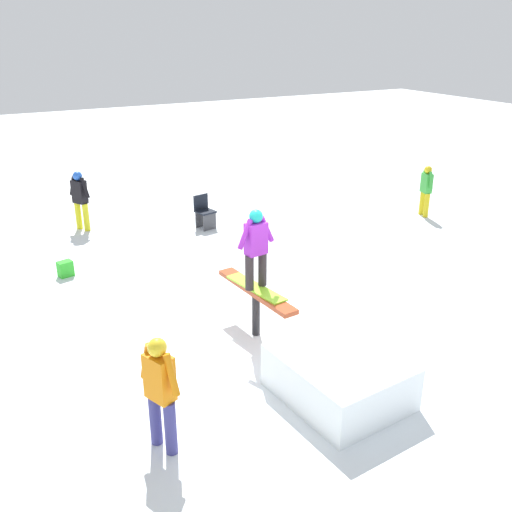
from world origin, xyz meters
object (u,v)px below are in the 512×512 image
rail_feature (256,297)px  backpack_on_snow (65,269)px  bystander_black (80,197)px  folding_chair (204,213)px  main_rider_on_rail (256,250)px  bystander_orange (160,389)px  bystander_green (426,188)px

rail_feature → backpack_on_snow: size_ratio=6.04×
bystander_black → folding_chair: 3.23m
main_rider_on_rail → backpack_on_snow: bearing=21.4°
folding_chair → backpack_on_snow: folding_chair is taller
backpack_on_snow → main_rider_on_rail: bearing=107.2°
bystander_orange → backpack_on_snow: size_ratio=4.71×
rail_feature → bystander_orange: bearing=124.3°
bystander_green → bystander_orange: bearing=134.0°
bystander_black → folding_chair: (-1.38, -2.88, -0.46)m
bystander_orange → bystander_green: bystander_orange is taller
bystander_green → backpack_on_snow: bystander_green is taller
bystander_green → folding_chair: 6.21m
main_rider_on_rail → bystander_orange: bearing=120.4°
bystander_green → rail_feature: bearing=130.4°
backpack_on_snow → bystander_orange: bearing=77.0°
main_rider_on_rail → folding_chair: bearing=-23.8°
bystander_black → bystander_green: bystander_black is taller
bystander_green → folding_chair: bystander_green is taller
bystander_black → bystander_orange: bystander_orange is taller
main_rider_on_rail → backpack_on_snow: main_rider_on_rail is taller
rail_feature → bystander_green: bearing=-68.9°
rail_feature → main_rider_on_rail: size_ratio=1.46×
folding_chair → main_rider_on_rail: bearing=-116.4°
bystander_orange → bystander_green: (5.60, -9.73, -0.09)m
rail_feature → folding_chair: size_ratio=2.34×
main_rider_on_rail → folding_chair: (5.61, -1.47, -1.17)m
bystander_green → backpack_on_snow: 9.80m
main_rider_on_rail → bystander_green: (3.62, -7.33, -0.78)m
rail_feature → bystander_orange: (-1.98, 2.40, 0.17)m
folding_chair → backpack_on_snow: size_ratio=2.59×
bystander_black → backpack_on_snow: 3.12m
bystander_orange → backpack_on_snow: bystander_orange is taller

